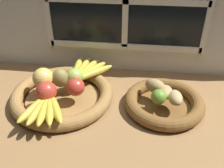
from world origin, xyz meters
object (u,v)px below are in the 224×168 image
at_px(fruit_bowl_left, 62,95).
at_px(banana_bunch_front, 45,108).
at_px(apple_red_right, 76,87).
at_px(apple_golden_left, 43,78).
at_px(lime_near, 159,97).
at_px(fruit_bowl_right, 164,103).
at_px(potato_small, 175,98).
at_px(banana_bunch_back, 85,70).
at_px(pear_brown, 60,78).
at_px(apple_green_back, 75,76).
at_px(potato_large, 165,92).
at_px(potato_oblong, 155,86).
at_px(apple_red_front, 46,91).

height_order(fruit_bowl_left, banana_bunch_front, banana_bunch_front).
relative_size(apple_red_right, apple_golden_left, 0.83).
xyz_separation_m(apple_red_right, lime_near, (0.29, -0.02, -0.01)).
relative_size(fruit_bowl_right, potato_small, 3.93).
bearing_deg(banana_bunch_back, banana_bunch_front, -107.92).
distance_m(pear_brown, potato_small, 0.42).
bearing_deg(lime_near, banana_bunch_back, 150.59).
bearing_deg(fruit_bowl_right, apple_green_back, 172.31).
bearing_deg(potato_large, apple_red_right, -176.00).
bearing_deg(fruit_bowl_right, potato_oblong, 142.13).
bearing_deg(pear_brown, lime_near, -9.40).
bearing_deg(apple_golden_left, fruit_bowl_left, -7.71).
xyz_separation_m(banana_bunch_back, potato_oblong, (0.28, -0.10, 0.01)).
relative_size(pear_brown, potato_oblong, 0.94).
bearing_deg(lime_near, potato_large, 56.31).
bearing_deg(apple_red_right, apple_green_back, 106.84).
height_order(apple_golden_left, potato_large, apple_golden_left).
relative_size(fruit_bowl_left, apple_red_front, 5.30).
relative_size(fruit_bowl_right, banana_bunch_front, 1.60).
xyz_separation_m(banana_bunch_back, potato_small, (0.34, -0.15, 0.01)).
height_order(banana_bunch_front, lime_near, lime_near).
bearing_deg(fruit_bowl_right, banana_bunch_front, -162.16).
relative_size(banana_bunch_front, potato_small, 2.46).
bearing_deg(banana_bunch_back, pear_brown, -124.77).
xyz_separation_m(banana_bunch_back, potato_large, (0.31, -0.12, 0.01)).
xyz_separation_m(fruit_bowl_left, potato_oblong, (0.34, 0.03, 0.05)).
xyz_separation_m(fruit_bowl_left, apple_red_right, (0.06, -0.02, 0.06)).
relative_size(pear_brown, banana_bunch_front, 0.41).
relative_size(apple_red_right, banana_bunch_front, 0.37).
distance_m(fruit_bowl_right, apple_green_back, 0.34).
bearing_deg(potato_small, fruit_bowl_left, 175.64).
bearing_deg(potato_oblong, lime_near, -81.35).
relative_size(fruit_bowl_right, potato_oblong, 3.67).
height_order(pear_brown, potato_oblong, pear_brown).
bearing_deg(lime_near, apple_green_back, 165.02).
bearing_deg(potato_oblong, apple_red_right, -170.02).
bearing_deg(potato_oblong, potato_small, -41.42).
relative_size(apple_red_right, potato_small, 0.90).
relative_size(apple_red_right, lime_near, 1.25).
bearing_deg(fruit_bowl_left, apple_green_back, 47.68).
distance_m(banana_bunch_back, potato_small, 0.38).
xyz_separation_m(apple_red_right, apple_golden_left, (-0.13, 0.03, 0.01)).
xyz_separation_m(fruit_bowl_right, lime_near, (-0.03, -0.04, 0.05)).
height_order(potato_large, potato_small, same).
xyz_separation_m(apple_red_front, banana_bunch_front, (0.01, -0.06, -0.02)).
relative_size(banana_bunch_front, lime_near, 3.41).
xyz_separation_m(pear_brown, potato_oblong, (0.35, 0.01, -0.01)).
bearing_deg(potato_oblong, fruit_bowl_left, -175.45).
height_order(apple_green_back, potato_small, apple_green_back).
bearing_deg(potato_large, fruit_bowl_left, -180.00).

